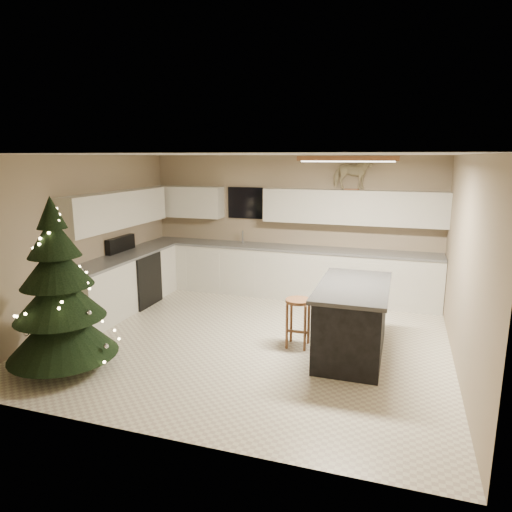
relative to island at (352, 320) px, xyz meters
name	(u,v)px	position (x,y,z in m)	size (l,w,h in m)	color
ground_plane	(249,339)	(-1.46, 0.06, -0.48)	(5.50, 5.50, 0.00)	beige
room_shell	(250,218)	(-1.44, 0.07, 1.27)	(5.52, 5.02, 2.61)	#9B8766
cabinetry	(230,259)	(-2.37, 1.71, 0.28)	(5.50, 3.20, 2.00)	silver
island	(352,320)	(0.00, 0.00, 0.00)	(0.90, 1.70, 0.95)	black
bar_stool	(298,311)	(-0.73, 0.03, 0.03)	(0.35, 0.35, 0.68)	brown
christmas_tree	(59,301)	(-3.31, -1.54, 0.40)	(1.34, 1.29, 2.14)	#3F2816
toddler	(330,299)	(-0.46, 1.10, -0.09)	(0.28, 0.18, 0.77)	black
rocking_horse	(352,173)	(-0.34, 2.39, 1.81)	(0.67, 0.36, 0.57)	brown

